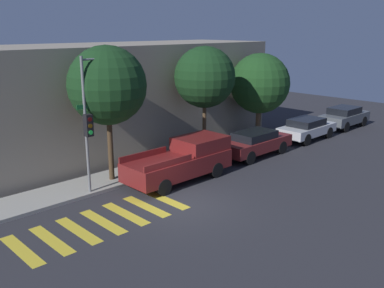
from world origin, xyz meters
TOP-DOWN VIEW (x-y plane):
  - ground_plane at (0.00, 0.00)m, footprint 60.00×60.00m
  - sidewalk at (0.00, 4.27)m, footprint 26.00×2.14m
  - building_row at (0.00, 8.74)m, footprint 26.00×6.00m
  - crosswalk at (-3.08, 0.80)m, footprint 6.46×2.60m
  - traffic_light_pole at (-1.63, 3.37)m, footprint 2.13×0.56m
  - pickup_truck at (2.15, 2.10)m, footprint 5.26×2.00m
  - sedan_near_corner at (7.54, 2.10)m, footprint 4.58×1.74m
  - sedan_middle at (12.79, 2.10)m, footprint 4.24×1.83m
  - sedan_far_end at (17.74, 2.10)m, footprint 4.28×1.82m
  - tree_near_corner at (-0.45, 4.12)m, footprint 3.46×3.46m
  - tree_midblock at (5.60, 4.12)m, footprint 3.26×3.26m
  - tree_far_end at (10.41, 4.12)m, footprint 3.66×3.66m

SIDE VIEW (x-z plane):
  - ground_plane at x=0.00m, z-range 0.00..0.00m
  - crosswalk at x=-3.08m, z-range 0.00..0.00m
  - sidewalk at x=0.00m, z-range 0.00..0.14m
  - sedan_middle at x=12.79m, z-range 0.06..1.42m
  - sedan_near_corner at x=7.54m, z-range 0.06..1.48m
  - sedan_far_end at x=17.74m, z-range 0.06..1.52m
  - pickup_truck at x=2.15m, z-range 0.02..1.87m
  - building_row at x=0.00m, z-range 0.00..5.99m
  - tree_far_end at x=10.41m, z-range 0.87..6.28m
  - traffic_light_pole at x=-1.63m, z-range 0.75..6.54m
  - tree_midblock at x=5.60m, z-range 1.34..7.30m
  - tree_near_corner at x=-0.45m, z-range 1.34..7.51m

